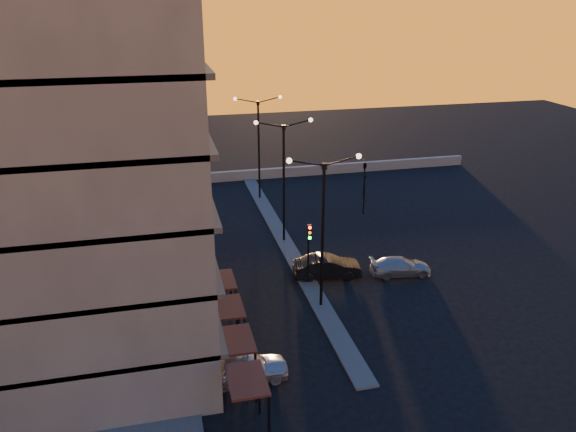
# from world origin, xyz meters

# --- Properties ---
(ground) EXTENTS (120.00, 120.00, 0.00)m
(ground) POSITION_xyz_m (0.00, 0.00, 0.00)
(ground) COLOR black
(ground) RESTS_ON ground
(sidewalk_west) EXTENTS (5.00, 40.00, 0.12)m
(sidewalk_west) POSITION_xyz_m (-10.50, 4.00, 0.06)
(sidewalk_west) COLOR #454543
(sidewalk_west) RESTS_ON ground
(median) EXTENTS (1.20, 36.00, 0.12)m
(median) POSITION_xyz_m (0.00, 10.00, 0.06)
(median) COLOR #454543
(median) RESTS_ON ground
(parapet) EXTENTS (44.00, 0.50, 1.00)m
(parapet) POSITION_xyz_m (2.00, 26.00, 0.50)
(parapet) COLOR slate
(parapet) RESTS_ON ground
(building) EXTENTS (14.35, 17.08, 25.00)m
(building) POSITION_xyz_m (-14.00, 0.03, 11.91)
(building) COLOR #66615A
(building) RESTS_ON ground
(streetlamp_near) EXTENTS (4.32, 0.32, 9.51)m
(streetlamp_near) POSITION_xyz_m (0.00, 0.00, 5.59)
(streetlamp_near) COLOR black
(streetlamp_near) RESTS_ON ground
(streetlamp_mid) EXTENTS (4.32, 0.32, 9.51)m
(streetlamp_mid) POSITION_xyz_m (0.00, 10.00, 5.59)
(streetlamp_mid) COLOR black
(streetlamp_mid) RESTS_ON ground
(streetlamp_far) EXTENTS (4.32, 0.32, 9.51)m
(streetlamp_far) POSITION_xyz_m (0.00, 20.00, 5.59)
(streetlamp_far) COLOR black
(streetlamp_far) RESTS_ON ground
(traffic_light_main) EXTENTS (0.28, 0.44, 4.25)m
(traffic_light_main) POSITION_xyz_m (0.00, 2.87, 2.89)
(traffic_light_main) COLOR black
(traffic_light_main) RESTS_ON ground
(signal_east_a) EXTENTS (0.13, 0.16, 3.60)m
(signal_east_a) POSITION_xyz_m (8.00, 14.00, 1.93)
(signal_east_a) COLOR black
(signal_east_a) RESTS_ON ground
(signal_east_b) EXTENTS (0.42, 1.99, 3.60)m
(signal_east_b) POSITION_xyz_m (9.50, 18.00, 3.10)
(signal_east_b) COLOR black
(signal_east_b) RESTS_ON ground
(car_hatchback) EXTENTS (4.22, 1.78, 1.42)m
(car_hatchback) POSITION_xyz_m (-5.59, -5.86, 0.71)
(car_hatchback) COLOR #B7B8BF
(car_hatchback) RESTS_ON ground
(car_sedan) EXTENTS (4.71, 2.10, 1.50)m
(car_sedan) POSITION_xyz_m (1.50, 3.57, 0.75)
(car_sedan) COLOR black
(car_sedan) RESTS_ON ground
(car_wagon) EXTENTS (4.30, 2.15, 1.20)m
(car_wagon) POSITION_xyz_m (6.46, 2.78, 0.60)
(car_wagon) COLOR #999CA0
(car_wagon) RESTS_ON ground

